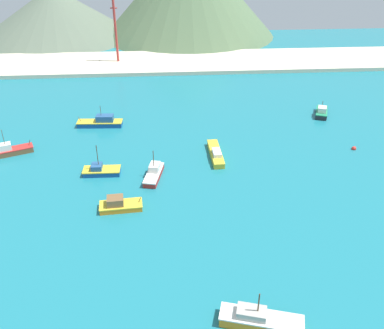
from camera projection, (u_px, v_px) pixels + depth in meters
name	position (u px, v px, depth m)	size (l,w,h in m)	color
ground	(226.00, 230.00, 70.31)	(260.00, 280.00, 0.50)	teal
fishing_boat_1	(322.00, 112.00, 109.84)	(5.11, 7.63, 2.71)	#232328
fishing_boat_2	(101.00, 122.00, 104.24)	(11.09, 3.60, 5.35)	#14478C
fishing_boat_3	(260.00, 320.00, 53.28)	(10.88, 5.59, 5.41)	orange
fishing_boat_4	(7.00, 151.00, 91.58)	(10.28, 6.18, 5.98)	brown
fishing_boat_5	(154.00, 173.00, 83.82)	(4.26, 8.60, 5.79)	red
fishing_boat_7	(119.00, 205.00, 74.66)	(7.72, 3.79, 2.46)	orange
fishing_boat_8	(216.00, 154.00, 90.92)	(2.65, 11.23, 2.07)	gold
fishing_boat_10	(101.00, 171.00, 84.90)	(7.41, 3.25, 6.50)	#14478C
buoy_0	(354.00, 149.00, 94.16)	(1.03, 1.03, 1.03)	red
beach_strip	(190.00, 62.00, 148.87)	(247.00, 25.68, 1.20)	beige
hill_west	(55.00, 12.00, 177.33)	(65.00, 65.00, 20.17)	#60705B
radio_tower	(116.00, 30.00, 142.33)	(2.29, 1.83, 22.87)	#B7332D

